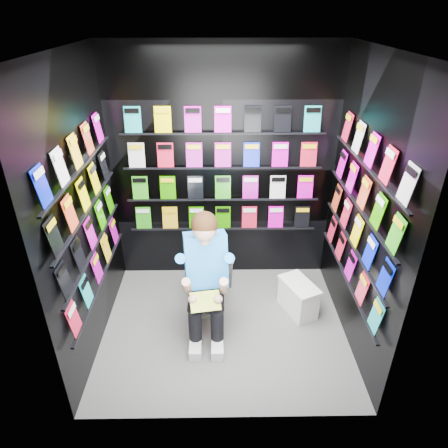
{
  "coord_description": "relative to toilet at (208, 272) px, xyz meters",
  "views": [
    {
      "loc": [
        -0.05,
        -3.02,
        2.87
      ],
      "look_at": [
        -0.0,
        0.15,
        1.12
      ],
      "focal_mm": 32.0,
      "sensor_mm": 36.0,
      "label": 1
    }
  ],
  "objects": [
    {
      "name": "floor",
      "position": [
        0.17,
        -0.45,
        -0.37
      ],
      "size": [
        2.4,
        2.4,
        0.0
      ],
      "primitive_type": "plane",
      "color": "#5E5E5C",
      "rests_on": "ground"
    },
    {
      "name": "ceiling",
      "position": [
        0.17,
        -0.45,
        2.23
      ],
      "size": [
        2.4,
        2.4,
        0.0
      ],
      "primitive_type": "plane",
      "color": "white",
      "rests_on": "floor"
    },
    {
      "name": "wall_back",
      "position": [
        0.17,
        0.55,
        0.93
      ],
      "size": [
        2.4,
        0.04,
        2.6
      ],
      "primitive_type": "cube",
      "color": "black",
      "rests_on": "floor"
    },
    {
      "name": "wall_front",
      "position": [
        0.17,
        -1.45,
        0.93
      ],
      "size": [
        2.4,
        0.04,
        2.6
      ],
      "primitive_type": "cube",
      "color": "black",
      "rests_on": "floor"
    },
    {
      "name": "wall_left",
      "position": [
        -1.03,
        -0.45,
        0.93
      ],
      "size": [
        0.04,
        2.0,
        2.6
      ],
      "primitive_type": "cube",
      "color": "black",
      "rests_on": "floor"
    },
    {
      "name": "wall_right",
      "position": [
        1.37,
        -0.45,
        0.93
      ],
      "size": [
        0.04,
        2.0,
        2.6
      ],
      "primitive_type": "cube",
      "color": "black",
      "rests_on": "floor"
    },
    {
      "name": "comics_back",
      "position": [
        0.17,
        0.52,
        0.94
      ],
      "size": [
        2.1,
        0.06,
        1.37
      ],
      "primitive_type": null,
      "color": "red",
      "rests_on": "wall_back"
    },
    {
      "name": "comics_left",
      "position": [
        -1.0,
        -0.45,
        0.94
      ],
      "size": [
        0.06,
        1.7,
        1.37
      ],
      "primitive_type": null,
      "color": "red",
      "rests_on": "wall_left"
    },
    {
      "name": "comics_right",
      "position": [
        1.34,
        -0.45,
        0.94
      ],
      "size": [
        0.06,
        1.7,
        1.37
      ],
      "primitive_type": null,
      "color": "red",
      "rests_on": "wall_right"
    },
    {
      "name": "toilet",
      "position": [
        0.0,
        0.0,
        0.0
      ],
      "size": [
        0.53,
        0.81,
        0.73
      ],
      "primitive_type": "imported",
      "rotation": [
        0.0,
        0.0,
        3.3
      ],
      "color": "white",
      "rests_on": "floor"
    },
    {
      "name": "longbox",
      "position": [
        0.95,
        -0.19,
        -0.21
      ],
      "size": [
        0.39,
        0.49,
        0.32
      ],
      "primitive_type": "cube",
      "rotation": [
        0.0,
        0.0,
        0.42
      ],
      "color": "silver",
      "rests_on": "floor"
    },
    {
      "name": "longbox_lid",
      "position": [
        0.95,
        -0.19,
        -0.03
      ],
      "size": [
        0.42,
        0.51,
        0.03
      ],
      "primitive_type": "cube",
      "rotation": [
        0.0,
        0.0,
        0.42
      ],
      "color": "silver",
      "rests_on": "longbox"
    },
    {
      "name": "reader",
      "position": [
        0.0,
        -0.38,
        0.41
      ],
      "size": [
        0.65,
        0.85,
        1.43
      ],
      "primitive_type": null,
      "rotation": [
        0.0,
        0.0,
        0.16
      ],
      "color": "blue",
      "rests_on": "toilet"
    },
    {
      "name": "held_comic",
      "position": [
        0.0,
        -0.73,
        0.21
      ],
      "size": [
        0.29,
        0.19,
        0.11
      ],
      "primitive_type": "cube",
      "rotation": [
        -0.96,
        0.0,
        0.16
      ],
      "color": "green",
      "rests_on": "reader"
    }
  ]
}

